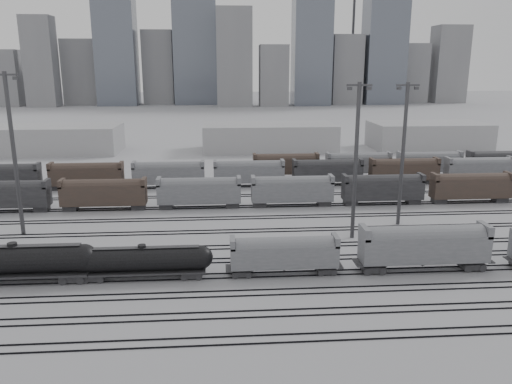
{
  "coord_description": "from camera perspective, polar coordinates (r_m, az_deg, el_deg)",
  "views": [
    {
      "loc": [
        -5.2,
        -56.09,
        25.17
      ],
      "look_at": [
        0.97,
        27.16,
        4.0
      ],
      "focal_mm": 35.0,
      "sensor_mm": 36.0,
      "label": 1
    }
  ],
  "objects": [
    {
      "name": "bg_string_near",
      "position": [
        91.84,
        4.16,
        0.09
      ],
      "size": [
        151.0,
        3.0,
        5.6
      ],
      "color": "slate",
      "rests_on": "ground"
    },
    {
      "name": "bg_string_mid",
      "position": [
        108.97,
        8.16,
        2.24
      ],
      "size": [
        151.0,
        3.0,
        5.6
      ],
      "color": "black",
      "rests_on": "ground"
    },
    {
      "name": "tank_car_a",
      "position": [
        66.03,
        -25.92,
        -7.09
      ],
      "size": [
        19.47,
        3.25,
        4.81
      ],
      "color": "black",
      "rests_on": "ground"
    },
    {
      "name": "warehouse_left",
      "position": [
        162.11,
        -24.07,
        5.49
      ],
      "size": [
        50.0,
        18.0,
        8.0
      ],
      "primitive_type": "cube",
      "color": "#AEADB0",
      "rests_on": "ground"
    },
    {
      "name": "light_mast_d",
      "position": [
        82.3,
        16.46,
        4.49
      ],
      "size": [
        3.64,
        0.58,
        22.75
      ],
      "color": "#3D3D40",
      "rests_on": "ground"
    },
    {
      "name": "tracks",
      "position": [
        77.93,
        -0.19,
        -4.55
      ],
      "size": [
        220.0,
        71.5,
        0.16
      ],
      "color": "black",
      "rests_on": "ground"
    },
    {
      "name": "light_mast_c",
      "position": [
        73.85,
        11.35,
        3.84
      ],
      "size": [
        3.68,
        0.59,
        23.01
      ],
      "color": "#3D3D40",
      "rests_on": "ground"
    },
    {
      "name": "warehouse_mid",
      "position": [
        153.32,
        1.5,
        6.29
      ],
      "size": [
        40.0,
        18.0,
        8.0
      ],
      "primitive_type": "cube",
      "color": "#AEADB0",
      "rests_on": "ground"
    },
    {
      "name": "crane_right",
      "position": [
        375.14,
        11.3,
        18.9
      ],
      "size": [
        42.0,
        1.8,
        100.0
      ],
      "color": "#3D3D40",
      "rests_on": "ground"
    },
    {
      "name": "tank_car_b",
      "position": [
        62.19,
        -12.83,
        -7.6
      ],
      "size": [
        16.94,
        2.82,
        4.19
      ],
      "color": "black",
      "rests_on": "ground"
    },
    {
      "name": "light_mast_b",
      "position": [
        82.18,
        -25.96,
        4.25
      ],
      "size": [
        3.91,
        0.63,
        24.44
      ],
      "color": "#3D3D40",
      "rests_on": "ground"
    },
    {
      "name": "warehouse_right",
      "position": [
        165.92,
        19.06,
        6.12
      ],
      "size": [
        35.0,
        18.0,
        8.0
      ],
      "primitive_type": "cube",
      "color": "#AEADB0",
      "rests_on": "ground"
    },
    {
      "name": "hopper_car_a",
      "position": [
        61.75,
        3.26,
        -6.89
      ],
      "size": [
        13.32,
        2.65,
        4.76
      ],
      "color": "black",
      "rests_on": "ground"
    },
    {
      "name": "bg_string_far",
      "position": [
        121.33,
        15.47,
        3.09
      ],
      "size": [
        66.0,
        3.0,
        5.6
      ],
      "color": "#44332B",
      "rests_on": "ground"
    },
    {
      "name": "skyline",
      "position": [
        336.61,
        -1.56,
        15.85
      ],
      "size": [
        316.0,
        22.4,
        95.0
      ],
      "color": "gray",
      "rests_on": "ground"
    },
    {
      "name": "ground",
      "position": [
        61.7,
        0.98,
        -9.85
      ],
      "size": [
        900.0,
        900.0,
        0.0
      ],
      "primitive_type": "plane",
      "color": "silver",
      "rests_on": "ground"
    },
    {
      "name": "crane_left",
      "position": [
        363.29,
        -8.4,
        19.17
      ],
      "size": [
        42.0,
        1.8,
        100.0
      ],
      "color": "#3D3D40",
      "rests_on": "ground"
    },
    {
      "name": "hopper_car_b",
      "position": [
        66.1,
        18.67,
        -5.63
      ],
      "size": [
        16.15,
        3.21,
        5.77
      ],
      "color": "black",
      "rests_on": "ground"
    }
  ]
}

